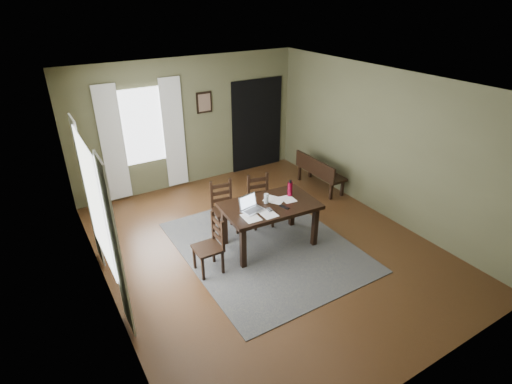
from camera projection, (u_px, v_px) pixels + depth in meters
ground at (265, 247)px, 6.72m from camera, size 5.00×6.00×0.01m
room_shell at (267, 146)px, 5.90m from camera, size 5.02×6.02×2.71m
rug at (265, 246)px, 6.72m from camera, size 2.60×3.20×0.01m
dining_table at (270, 209)px, 6.47m from camera, size 1.58×1.01×0.76m
chair_end at (211, 246)px, 5.96m from camera, size 0.41×0.40×0.91m
chair_back_left at (224, 208)px, 6.97m from camera, size 0.46×0.46×0.92m
chair_back_right at (260, 201)px, 7.18m from camera, size 0.49×0.49×0.93m
bench at (319, 170)px, 8.50m from camera, size 0.40×1.25×0.71m
laptop at (251, 206)px, 6.24m from camera, size 0.39×0.33×0.23m
computer_mouse at (269, 210)px, 6.24m from camera, size 0.06×0.10×0.03m
tv_remote at (284, 207)px, 6.33m from camera, size 0.09×0.18×0.02m
drinking_glass at (266, 198)px, 6.43m from camera, size 0.08×0.08×0.16m
water_bottle at (290, 189)px, 6.64m from camera, size 0.09×0.09×0.28m
paper_a at (251, 217)px, 6.06m from camera, size 0.25×0.32×0.00m
paper_c at (274, 200)px, 6.56m from camera, size 0.38×0.40×0.00m
paper_d at (288, 199)px, 6.58m from camera, size 0.23×0.29×0.00m
paper_e at (268, 214)px, 6.15m from camera, size 0.23×0.30×0.00m
window_left at (94, 202)px, 5.07m from camera, size 0.01×1.30×1.70m
window_back at (142, 127)px, 7.86m from camera, size 1.00×0.01×1.50m
curtain_left_near at (116, 250)px, 4.57m from camera, size 0.03×0.48×2.30m
curtain_left_far at (88, 194)px, 5.82m from camera, size 0.03×0.48×2.30m
curtain_back_left at (113, 145)px, 7.66m from camera, size 0.44×0.03×2.30m
curtain_back_right at (174, 134)px, 8.24m from camera, size 0.44×0.03×2.30m
framed_picture at (204, 102)px, 8.34m from camera, size 0.34×0.03×0.44m
doorway_back at (257, 125)px, 9.27m from camera, size 1.30×0.03×2.10m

